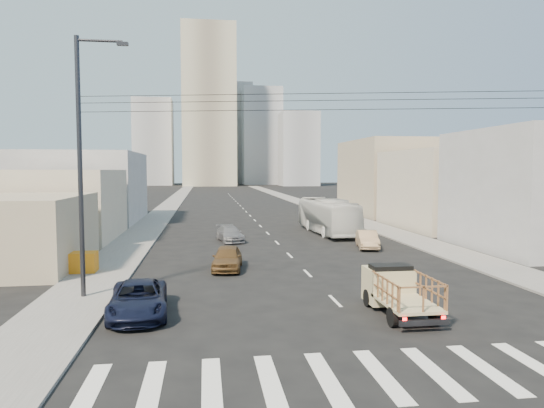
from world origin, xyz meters
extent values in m
plane|color=black|center=(0.00, 0.00, 0.00)|extent=(420.00, 420.00, 0.00)
cube|color=slate|center=(-11.75, 70.00, 0.06)|extent=(3.50, 180.00, 0.12)
cube|color=slate|center=(11.75, 70.00, 0.06)|extent=(3.50, 180.00, 0.12)
cube|color=silver|center=(-9.00, -6.00, 0.01)|extent=(0.55, 3.80, 0.01)
cube|color=silver|center=(-7.36, -6.00, 0.01)|extent=(0.55, 3.80, 0.01)
cube|color=silver|center=(-5.72, -6.00, 0.01)|extent=(0.55, 3.80, 0.01)
cube|color=silver|center=(-4.08, -6.00, 0.01)|extent=(0.55, 3.80, 0.01)
cube|color=silver|center=(-2.44, -6.00, 0.01)|extent=(0.55, 3.80, 0.01)
cube|color=silver|center=(-0.80, -6.00, 0.01)|extent=(0.55, 3.80, 0.01)
cube|color=silver|center=(0.84, -6.00, 0.01)|extent=(0.55, 3.80, 0.01)
cube|color=silver|center=(2.48, -6.00, 0.01)|extent=(0.55, 3.80, 0.01)
cube|color=silver|center=(4.12, -6.00, 0.01)|extent=(0.55, 3.80, 0.01)
cube|color=silver|center=(0.00, 2.00, 0.01)|extent=(0.15, 2.00, 0.01)
cube|color=silver|center=(0.00, 8.00, 0.01)|extent=(0.15, 2.00, 0.01)
cube|color=silver|center=(0.00, 14.00, 0.01)|extent=(0.15, 2.00, 0.01)
cube|color=silver|center=(0.00, 20.00, 0.01)|extent=(0.15, 2.00, 0.01)
cube|color=silver|center=(0.00, 26.00, 0.01)|extent=(0.15, 2.00, 0.01)
cube|color=silver|center=(0.00, 32.00, 0.01)|extent=(0.15, 2.00, 0.01)
cube|color=silver|center=(0.00, 38.00, 0.01)|extent=(0.15, 2.00, 0.01)
cube|color=silver|center=(0.00, 44.00, 0.01)|extent=(0.15, 2.00, 0.01)
cube|color=silver|center=(0.00, 50.00, 0.01)|extent=(0.15, 2.00, 0.01)
cube|color=silver|center=(0.00, 56.00, 0.01)|extent=(0.15, 2.00, 0.01)
cube|color=silver|center=(0.00, 62.00, 0.01)|extent=(0.15, 2.00, 0.01)
cube|color=silver|center=(0.00, 68.00, 0.01)|extent=(0.15, 2.00, 0.01)
cube|color=silver|center=(0.00, 74.00, 0.01)|extent=(0.15, 2.00, 0.01)
cube|color=silver|center=(0.00, 80.00, 0.01)|extent=(0.15, 2.00, 0.01)
cube|color=silver|center=(0.00, 86.00, 0.01)|extent=(0.15, 2.00, 0.01)
cube|color=silver|center=(0.00, 92.00, 0.01)|extent=(0.15, 2.00, 0.01)
cube|color=silver|center=(0.00, 98.00, 0.01)|extent=(0.15, 2.00, 0.01)
cube|color=silver|center=(0.00, 104.00, 0.01)|extent=(0.15, 2.00, 0.01)
cube|color=tan|center=(2.05, -1.18, 0.70)|extent=(1.90, 3.00, 0.12)
cube|color=tan|center=(2.05, 0.82, 0.95)|extent=(1.90, 1.60, 1.50)
cube|color=black|center=(2.05, 0.57, 1.55)|extent=(1.70, 0.90, 0.70)
cube|color=#2D2D33|center=(2.05, -2.73, 0.40)|extent=(1.90, 0.12, 0.22)
cube|color=#FF0C0C|center=(1.30, -2.73, 0.55)|extent=(0.15, 0.05, 0.12)
cube|color=#FF0C0C|center=(2.80, -2.73, 0.55)|extent=(0.15, 0.05, 0.12)
cylinder|color=black|center=(1.20, 0.92, 0.38)|extent=(0.25, 0.76, 0.76)
cylinder|color=black|center=(2.90, 0.92, 0.38)|extent=(0.25, 0.76, 0.76)
cylinder|color=black|center=(1.20, -1.88, 0.38)|extent=(0.25, 0.76, 0.76)
cylinder|color=black|center=(2.90, -1.88, 0.38)|extent=(0.25, 0.76, 0.76)
imported|color=black|center=(-8.60, 0.93, 0.69)|extent=(2.66, 5.11, 1.38)
imported|color=silver|center=(5.64, 25.35, 1.64)|extent=(3.33, 11.90, 3.28)
imported|color=brown|center=(-4.56, 9.70, 0.71)|extent=(2.16, 4.36, 1.43)
imported|color=tan|center=(6.43, 16.25, 0.67)|extent=(2.23, 4.28, 1.34)
imported|color=slate|center=(-3.82, 21.32, 0.63)|extent=(2.48, 4.58, 1.26)
cylinder|color=#2D2D33|center=(-11.50, 4.00, 6.00)|extent=(0.22, 0.22, 12.00)
cylinder|color=#2D2D33|center=(-10.50, 4.00, 11.80)|extent=(2.00, 0.12, 0.12)
cube|color=#2D2D33|center=(-9.50, 4.00, 11.70)|extent=(0.50, 0.25, 0.15)
cylinder|color=black|center=(0.00, 1.50, 9.30)|extent=(23.01, 5.02, 0.02)
cylinder|color=black|center=(0.00, 1.50, 9.00)|extent=(23.01, 5.02, 0.02)
cylinder|color=black|center=(0.00, 1.50, 8.60)|extent=(23.01, 5.02, 0.02)
cube|color=orange|center=(-13.00, 9.62, 0.31)|extent=(1.80, 1.20, 0.38)
cube|color=orange|center=(-13.00, 9.62, 0.69)|extent=(1.80, 1.20, 0.38)
cube|color=orange|center=(-13.00, 9.62, 1.07)|extent=(1.80, 1.20, 0.38)
cube|color=#98989B|center=(19.00, 14.00, 4.50)|extent=(10.00, 12.00, 9.00)
cube|color=beige|center=(19.50, 28.00, 4.00)|extent=(11.00, 14.00, 8.00)
cube|color=tan|center=(20.00, 44.00, 5.00)|extent=(12.00, 16.00, 10.00)
cube|color=tan|center=(-18.00, 12.00, 2.20)|extent=(9.00, 10.00, 4.40)
cube|color=beige|center=(-19.00, 24.00, 3.00)|extent=(11.00, 12.00, 6.00)
cube|color=#98989B|center=(-19.50, 39.00, 4.00)|extent=(12.00, 16.00, 8.00)
cube|color=gray|center=(-4.00, 170.00, 30.00)|extent=(20.00, 20.00, 60.00)
cube|color=#97999F|center=(18.00, 185.00, 20.00)|extent=(16.00, 16.00, 40.00)
cube|color=#97999F|center=(-26.00, 180.00, 17.00)|extent=(15.00, 15.00, 34.00)
cube|color=#98989B|center=(6.00, 200.00, 22.00)|extent=(18.00, 18.00, 44.00)
cube|color=#97999F|center=(30.00, 165.00, 14.00)|extent=(14.00, 14.00, 28.00)
camera|label=1|loc=(-5.85, -19.17, 5.97)|focal=32.00mm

